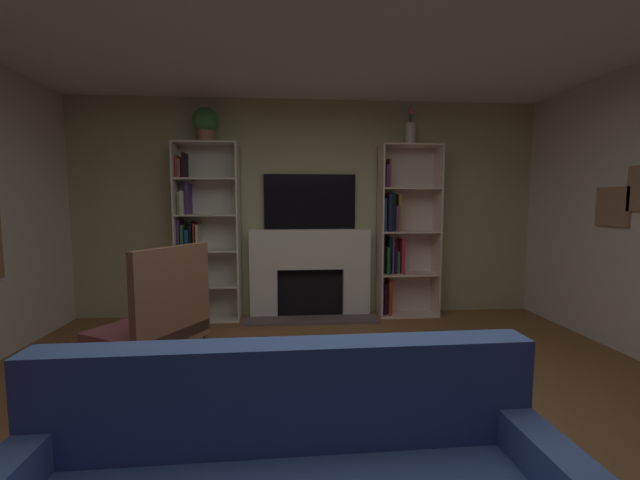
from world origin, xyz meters
The scene contains 9 objects.
ground_plane centered at (0.00, 0.00, 0.00)m, with size 6.80×6.80×0.00m, color brown.
wall_back_accent centered at (0.00, 2.70, 1.32)m, with size 5.79×0.06×2.64m, color tan.
fireplace centered at (0.00, 2.57, 0.56)m, with size 1.56×0.49×1.08m.
tv centered at (0.00, 2.64, 1.41)m, with size 1.11×0.06×0.67m, color black.
bookshelf_left centered at (-1.29, 2.55, 0.97)m, with size 0.73×0.33×2.09m.
bookshelf_right centered at (1.11, 2.55, 1.01)m, with size 0.73×0.33×2.09m.
potted_plant centered at (-1.21, 2.52, 2.31)m, with size 0.29×0.29×0.40m.
vase_with_flowers centered at (1.21, 2.52, 2.24)m, with size 0.12×0.12×0.46m.
armchair centered at (-1.21, 0.61, 0.55)m, with size 0.83×0.86×1.10m.
Camera 1 is at (-0.26, -2.21, 1.40)m, focal length 22.15 mm.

